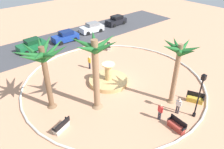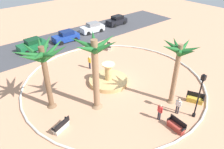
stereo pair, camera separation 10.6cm
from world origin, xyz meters
name	(u,v)px [view 2 (the right image)]	position (x,y,z in m)	size (l,w,h in m)	color
ground_plane	(114,82)	(0.00, 0.00, 0.00)	(80.00, 80.00, 0.00)	tan
plaza_curb	(114,81)	(0.00, 0.00, 0.10)	(19.42, 19.42, 0.20)	silver
street_asphalt	(54,43)	(0.00, 14.11, 0.01)	(48.00, 8.00, 0.03)	#424247
fountain	(108,80)	(-0.45, 0.32, 0.32)	(4.23, 4.23, 2.30)	tan
palm_tree_near_fountain	(178,58)	(2.02, -6.09, 4.68)	(3.28, 3.36, 6.21)	#8E6B4C
palm_tree_by_curb	(43,59)	(-7.04, 0.66, 4.91)	(4.48, 4.59, 6.32)	brown
palm_tree_mid_plaza	(95,61)	(-3.81, -2.15, 4.81)	(3.99, 3.74, 6.93)	#8E6B4C
bench_east	(109,47)	(5.12, 7.06, 0.35)	(1.35, 1.59, 1.00)	beige
bench_west	(195,99)	(3.71, -7.59, 0.35)	(1.15, 1.66, 1.00)	gold
bench_north	(61,127)	(-7.80, -2.63, 0.35)	(1.68, 0.98, 1.00)	beige
bench_southeast	(176,126)	(-0.62, -8.58, 0.35)	(0.62, 1.63, 1.00)	#B73D33
lamppost	(200,93)	(1.89, -8.67, 2.57)	(0.32, 0.32, 4.40)	black
person_cyclist_helmet	(160,111)	(-0.78, -6.95, 0.93)	(0.22, 0.53, 1.66)	#33333D
person_cyclist_photo	(178,105)	(1.08, -7.47, 0.92)	(0.26, 0.52, 1.64)	#33333D
person_pedestrian_stroll	(90,62)	(-0.24, 4.15, 0.92)	(0.22, 0.53, 1.64)	#33333D
parked_car_leftmost	(32,45)	(-3.38, 13.64, 0.78)	(4.10, 2.12, 1.67)	#145B2D
parked_car_second	(66,37)	(1.84, 13.42, 0.78)	(4.03, 1.97, 1.67)	navy
parked_car_third	(92,28)	(7.29, 14.09, 0.78)	(4.12, 2.15, 1.67)	silver
parked_car_rightmost	(117,21)	(13.01, 14.39, 0.78)	(4.09, 2.10, 1.67)	black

